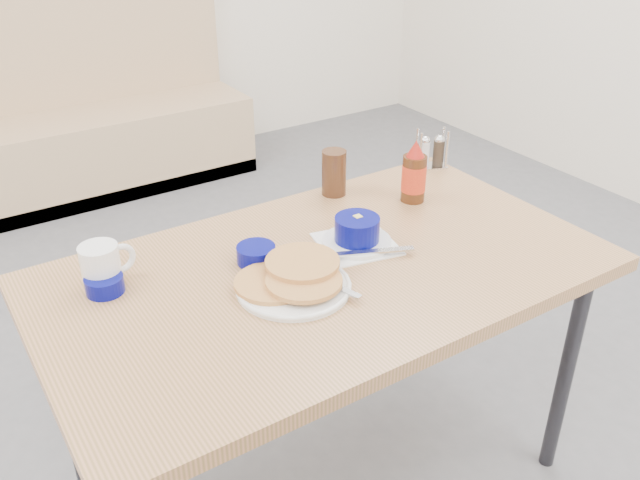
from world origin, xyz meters
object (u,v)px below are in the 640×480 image
creamer_bowl (105,285)px  butter_bowl (256,254)px  coffee_mug (102,265)px  grits_setting (357,233)px  dining_table (326,287)px  syrup_bottle (414,175)px  pancake_plate (293,281)px  booth_bench (73,129)px  amber_tumbler (334,173)px  condiment_caddy (431,154)px

creamer_bowl → butter_bowl: 0.37m
coffee_mug → grits_setting: bearing=-15.9°
dining_table → grits_setting: (0.13, 0.05, 0.10)m
grits_setting → creamer_bowl: 0.64m
coffee_mug → syrup_bottle: bearing=-2.8°
pancake_plate → syrup_bottle: syrup_bottle is taller
booth_bench → pancake_plate: (-0.12, -2.57, 0.43)m
booth_bench → grits_setting: 2.53m
amber_tumbler → syrup_bottle: bearing=-43.9°
pancake_plate → creamer_bowl: pancake_plate is taller
pancake_plate → coffee_mug: bearing=144.8°
condiment_caddy → syrup_bottle: syrup_bottle is taller
butter_bowl → syrup_bottle: 0.57m
grits_setting → condiment_caddy: bearing=29.9°
butter_bowl → condiment_caddy: size_ratio=0.77×
amber_tumbler → condiment_caddy: 0.39m
syrup_bottle → coffee_mug: bearing=177.2°
pancake_plate → grits_setting: 0.26m
dining_table → pancake_plate: pancake_plate is taller
butter_bowl → amber_tumbler: bearing=30.2°
dining_table → coffee_mug: size_ratio=10.33×
pancake_plate → syrup_bottle: 0.59m
condiment_caddy → creamer_bowl: bearing=-148.6°
creamer_bowl → butter_bowl: size_ratio=0.92×
pancake_plate → grits_setting: grits_setting is taller
booth_bench → condiment_caddy: bearing=-73.7°
grits_setting → dining_table: bearing=-160.4°
booth_bench → coffee_mug: 2.41m
booth_bench → grits_setting: booth_bench is taller
pancake_plate → amber_tumbler: bearing=45.6°
grits_setting → condiment_caddy: (0.51, 0.29, 0.01)m
pancake_plate → butter_bowl: bearing=96.3°
pancake_plate → grits_setting: size_ratio=1.13×
dining_table → booth_bench: bearing=90.0°
butter_bowl → condiment_caddy: 0.81m
creamer_bowl → syrup_bottle: bearing=-0.7°
creamer_bowl → syrup_bottle: syrup_bottle is taller
butter_bowl → amber_tumbler: size_ratio=0.71×
grits_setting → syrup_bottle: syrup_bottle is taller
grits_setting → syrup_bottle: bearing=23.6°
coffee_mug → syrup_bottle: (0.91, -0.05, 0.03)m
coffee_mug → amber_tumbler: 0.75m
dining_table → creamer_bowl: bearing=159.4°
coffee_mug → creamer_bowl: (-0.01, -0.03, -0.03)m
syrup_bottle → grits_setting: bearing=-156.4°
grits_setting → amber_tumbler: amber_tumbler is taller
condiment_caddy → booth_bench: bearing=130.0°
dining_table → pancake_plate: size_ratio=5.14×
pancake_plate → dining_table: bearing=18.3°
dining_table → coffee_mug: bearing=155.6°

